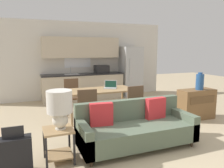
# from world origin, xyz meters

# --- Properties ---
(ground_plane) EXTENTS (20.00, 20.00, 0.00)m
(ground_plane) POSITION_xyz_m (0.00, 0.00, 0.00)
(ground_plane) COLOR tan
(wall_back) EXTENTS (6.40, 0.07, 2.70)m
(wall_back) POSITION_xyz_m (-0.00, 4.63, 1.35)
(wall_back) COLOR silver
(wall_back) RESTS_ON ground_plane
(kitchen_counter) EXTENTS (2.83, 0.65, 2.15)m
(kitchen_counter) POSITION_xyz_m (0.01, 4.33, 0.84)
(kitchen_counter) COLOR beige
(kitchen_counter) RESTS_ON ground_plane
(refrigerator) EXTENTS (0.72, 0.71, 1.83)m
(refrigerator) POSITION_xyz_m (1.82, 4.24, 0.92)
(refrigerator) COLOR #B7BABC
(refrigerator) RESTS_ON ground_plane
(dining_table) EXTENTS (1.69, 0.82, 0.75)m
(dining_table) POSITION_xyz_m (-0.15, 2.01, 0.68)
(dining_table) COLOR tan
(dining_table) RESTS_ON ground_plane
(couch) EXTENTS (2.09, 0.80, 0.82)m
(couch) POSITION_xyz_m (-0.07, 0.25, 0.33)
(couch) COLOR #3D2D1E
(couch) RESTS_ON ground_plane
(side_table) EXTENTS (0.44, 0.44, 0.53)m
(side_table) POSITION_xyz_m (-1.44, 0.17, 0.36)
(side_table) COLOR tan
(side_table) RESTS_ON ground_plane
(table_lamp) EXTENTS (0.38, 0.38, 0.60)m
(table_lamp) POSITION_xyz_m (-1.40, 0.17, 0.90)
(table_lamp) COLOR silver
(table_lamp) RESTS_ON side_table
(credenza) EXTENTS (0.92, 0.41, 0.75)m
(credenza) POSITION_xyz_m (2.10, 1.08, 0.38)
(credenza) COLOR brown
(credenza) RESTS_ON ground_plane
(vase) EXTENTS (0.19, 0.19, 0.43)m
(vase) POSITION_xyz_m (2.12, 1.04, 0.95)
(vase) COLOR #234C84
(vase) RESTS_ON credenza
(dining_chair_far_left) EXTENTS (0.43, 0.43, 0.93)m
(dining_chair_far_left) POSITION_xyz_m (-0.69, 2.79, 0.51)
(dining_chair_far_left) COLOR brown
(dining_chair_far_left) RESTS_ON ground_plane
(dining_chair_near_left) EXTENTS (0.46, 0.46, 0.93)m
(dining_chair_near_left) POSITION_xyz_m (-0.70, 1.23, 0.51)
(dining_chair_near_left) COLOR brown
(dining_chair_near_left) RESTS_ON ground_plane
(dining_chair_near_right) EXTENTS (0.44, 0.44, 0.93)m
(dining_chair_near_right) POSITION_xyz_m (0.39, 1.25, 0.51)
(dining_chair_near_right) COLOR brown
(dining_chair_near_right) RESTS_ON ground_plane
(laptop) EXTENTS (0.40, 0.37, 0.20)m
(laptop) POSITION_xyz_m (0.16, 2.08, 0.79)
(laptop) COLOR #B7BABC
(laptop) RESTS_ON dining_table
(suitcase) EXTENTS (0.46, 0.22, 0.70)m
(suitcase) POSITION_xyz_m (-2.06, 0.02, 0.28)
(suitcase) COLOR black
(suitcase) RESTS_ON ground_plane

